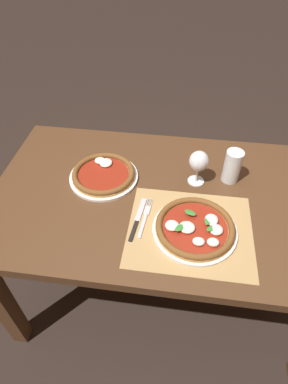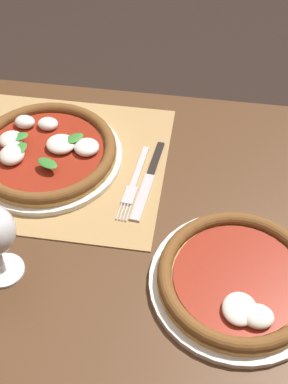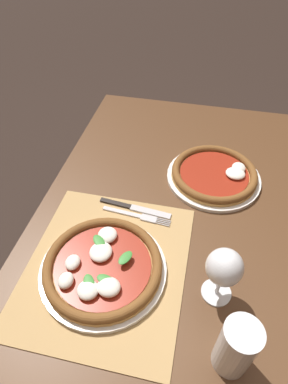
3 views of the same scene
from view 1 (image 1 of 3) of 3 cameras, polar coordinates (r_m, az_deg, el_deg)
ground_plane at (r=1.91m, az=3.03°, el=-16.48°), size 24.00×24.00×0.00m
dining_table at (r=1.38m, az=4.02°, el=-3.62°), size 1.46×0.84×0.74m
paper_placemat at (r=1.20m, az=8.18°, el=-6.75°), size 0.45×0.39×0.00m
pizza_near at (r=1.18m, az=9.09°, el=-6.32°), size 0.31×0.31×0.05m
pizza_far at (r=1.38m, az=-7.19°, el=3.15°), size 0.29×0.29×0.04m
wine_glass at (r=1.32m, az=9.70°, el=5.24°), size 0.08×0.08×0.16m
pint_glass at (r=1.38m, az=15.40°, el=4.34°), size 0.07×0.07×0.15m
fork at (r=1.22m, az=0.20°, el=-4.51°), size 0.03×0.20×0.00m
knife at (r=1.22m, az=-1.13°, el=-4.78°), size 0.04×0.22×0.01m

